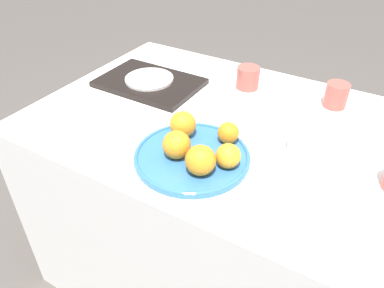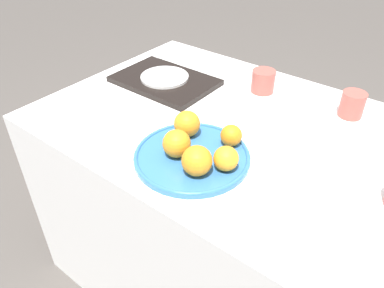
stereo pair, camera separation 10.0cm
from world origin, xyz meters
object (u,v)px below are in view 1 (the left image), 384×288
(orange_3, at_px, (183,124))
(orange_2, at_px, (228,133))
(serving_tray, at_px, (150,83))
(cup_1, at_px, (248,78))
(orange_1, at_px, (228,156))
(orange_4, at_px, (200,160))
(water_glass, at_px, (301,139))
(side_plate, at_px, (149,79))
(fruit_platter, at_px, (192,156))
(cup_2, at_px, (336,95))
(orange_0, at_px, (177,145))

(orange_3, bearing_deg, orange_2, 16.87)
(serving_tray, height_order, cup_1, cup_1)
(orange_1, relative_size, orange_3, 0.86)
(orange_4, relative_size, water_glass, 0.81)
(side_plate, relative_size, cup_1, 2.14)
(orange_1, height_order, cup_1, same)
(cup_1, bearing_deg, water_glass, -45.56)
(fruit_platter, height_order, orange_2, orange_2)
(orange_2, bearing_deg, cup_2, 61.62)
(orange_2, xyz_separation_m, serving_tray, (-0.41, 0.19, -0.03))
(orange_0, bearing_deg, cup_1, 91.15)
(serving_tray, height_order, cup_2, cup_2)
(orange_2, distance_m, orange_3, 0.13)
(fruit_platter, relative_size, cup_1, 3.86)
(water_glass, bearing_deg, orange_1, -130.27)
(side_plate, bearing_deg, orange_4, -39.94)
(orange_4, bearing_deg, water_glass, 50.03)
(side_plate, bearing_deg, orange_3, -38.37)
(orange_1, distance_m, orange_3, 0.18)
(orange_2, bearing_deg, water_glass, 19.40)
(orange_0, relative_size, orange_1, 1.16)
(orange_4, xyz_separation_m, cup_2, (0.21, 0.54, -0.01))
(orange_4, xyz_separation_m, cup_1, (-0.10, 0.51, -0.01))
(side_plate, distance_m, cup_2, 0.65)
(fruit_platter, xyz_separation_m, orange_4, (0.06, -0.05, 0.04))
(orange_1, relative_size, orange_2, 1.08)
(orange_2, height_order, orange_3, orange_3)
(orange_2, height_order, orange_4, orange_4)
(fruit_platter, relative_size, water_glass, 3.28)
(fruit_platter, bearing_deg, orange_4, -42.73)
(orange_1, height_order, serving_tray, orange_1)
(orange_0, bearing_deg, orange_3, 112.52)
(water_glass, bearing_deg, fruit_platter, -144.60)
(orange_1, relative_size, water_glass, 0.68)
(orange_1, bearing_deg, orange_0, -166.31)
(orange_2, distance_m, water_glass, 0.20)
(water_glass, relative_size, cup_1, 1.18)
(orange_3, bearing_deg, orange_4, -43.27)
(orange_3, bearing_deg, side_plate, 141.63)
(orange_1, relative_size, cup_1, 0.80)
(orange_4, xyz_separation_m, water_glass, (0.19, 0.22, -0.00))
(fruit_platter, distance_m, serving_tray, 0.47)
(water_glass, relative_size, serving_tray, 0.27)
(cup_2, bearing_deg, orange_2, -118.38)
(orange_4, relative_size, side_plate, 0.45)
(orange_0, relative_size, water_glass, 0.79)
(cup_1, bearing_deg, serving_tray, -152.16)
(orange_0, distance_m, cup_2, 0.59)
(side_plate, xyz_separation_m, cup_1, (0.32, 0.17, 0.01))
(cup_2, bearing_deg, serving_tray, -162.68)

